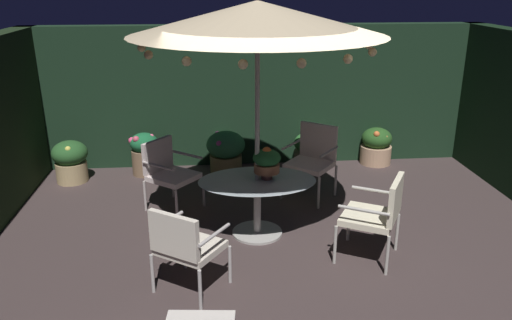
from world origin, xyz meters
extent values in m
cube|color=#403332|center=(0.00, 0.00, -0.01)|extent=(7.51, 6.45, 0.02)
cube|color=black|center=(0.00, 3.08, 1.15)|extent=(7.51, 0.30, 2.31)
cylinder|color=#B4B0A8|center=(-0.26, 0.36, 0.01)|extent=(0.62, 0.62, 0.03)
cylinder|color=#B4B0A8|center=(-0.26, 0.36, 0.35)|extent=(0.09, 0.09, 0.69)
ellipsoid|color=#9CA8AC|center=(-0.26, 0.36, 0.71)|extent=(1.42, 0.98, 0.03)
cylinder|color=#B4B3A4|center=(-0.26, 0.36, 1.27)|extent=(0.06, 0.06, 2.54)
cone|color=beige|center=(-0.26, 0.36, 2.59)|extent=(2.84, 2.84, 0.37)
sphere|color=#F9DB8C|center=(0.99, 0.36, 2.29)|extent=(0.09, 0.09, 0.09)
sphere|color=#F9DB8C|center=(0.86, 0.91, 2.29)|extent=(0.09, 0.09, 0.09)
sphere|color=#F9DB8C|center=(0.55, 1.31, 2.29)|extent=(0.09, 0.09, 0.09)
sphere|color=#F9DB8C|center=(0.07, 1.57, 2.29)|extent=(0.09, 0.09, 0.09)
sphere|color=#F9DB8C|center=(-0.52, 1.59, 2.29)|extent=(0.09, 0.09, 0.09)
sphere|color=#F9DB8C|center=(-1.03, 1.35, 2.29)|extent=(0.09, 0.09, 0.09)
sphere|color=#F9DB8C|center=(-1.40, 0.89, 2.29)|extent=(0.09, 0.09, 0.09)
sphere|color=#F9DB8C|center=(-1.52, 0.36, 2.29)|extent=(0.09, 0.09, 0.09)
sphere|color=#F9DB8C|center=(-1.38, -0.20, 2.29)|extent=(0.09, 0.09, 0.09)
sphere|color=#F9DB8C|center=(-1.00, -0.65, 2.29)|extent=(0.09, 0.09, 0.09)
sphere|color=#F9DB8C|center=(-0.50, -0.87, 2.29)|extent=(0.09, 0.09, 0.09)
sphere|color=#F9DB8C|center=(0.01, -0.86, 2.29)|extent=(0.09, 0.09, 0.09)
sphere|color=#F9DB8C|center=(0.49, -0.64, 2.29)|extent=(0.09, 0.09, 0.09)
sphere|color=#F9DB8C|center=(0.85, -0.21, 2.29)|extent=(0.09, 0.09, 0.09)
cylinder|color=#A2634E|center=(-0.15, 0.38, 0.76)|extent=(0.14, 0.14, 0.08)
cylinder|color=#A16441|center=(-0.15, 0.38, 0.86)|extent=(0.31, 0.31, 0.11)
ellipsoid|color=#225F2D|center=(-0.15, 0.38, 0.99)|extent=(0.33, 0.33, 0.20)
sphere|color=orange|center=(-0.15, 0.38, 1.06)|extent=(0.12, 0.12, 0.12)
cylinder|color=#BBAFAA|center=(-0.92, 1.25, 0.21)|extent=(0.04, 0.04, 0.43)
cylinder|color=#BBAFAA|center=(-1.27, 0.82, 0.21)|extent=(0.04, 0.04, 0.43)
cylinder|color=#BBAFAA|center=(-1.37, 1.60, 0.21)|extent=(0.04, 0.04, 0.43)
cylinder|color=#BBAFAA|center=(-1.71, 1.17, 0.21)|extent=(0.04, 0.04, 0.43)
cube|color=silver|center=(-1.32, 1.21, 0.46)|extent=(0.77, 0.77, 0.07)
cube|color=silver|center=(-1.53, 1.38, 0.72)|extent=(0.38, 0.45, 0.44)
cylinder|color=#BBAFAA|center=(-1.15, 1.43, 0.71)|extent=(0.45, 0.37, 0.04)
cylinder|color=#BBAFAA|center=(-1.49, 0.99, 0.71)|extent=(0.45, 0.37, 0.04)
cylinder|color=#B6B0AD|center=(-1.12, -0.37, 0.21)|extent=(0.04, 0.04, 0.42)
cylinder|color=#B6B0AD|center=(-0.65, -0.70, 0.21)|extent=(0.04, 0.04, 0.42)
cylinder|color=#B6B0AD|center=(-1.42, -0.81, 0.21)|extent=(0.04, 0.04, 0.42)
cylinder|color=#B6B0AD|center=(-0.95, -1.14, 0.21)|extent=(0.04, 0.04, 0.42)
cube|color=beige|center=(-1.03, -0.75, 0.46)|extent=(0.76, 0.75, 0.07)
cube|color=beige|center=(-1.18, -0.96, 0.71)|extent=(0.49, 0.37, 0.43)
cylinder|color=#B6B0AD|center=(-1.27, -0.59, 0.68)|extent=(0.32, 0.44, 0.04)
cylinder|color=#B6B0AD|center=(-0.80, -0.92, 0.68)|extent=(0.32, 0.44, 0.04)
cylinder|color=#B8B5AB|center=(0.52, -0.42, 0.23)|extent=(0.04, 0.04, 0.46)
cylinder|color=#B8B5AB|center=(0.81, 0.09, 0.23)|extent=(0.04, 0.04, 0.46)
cylinder|color=#B8B5AB|center=(1.02, -0.70, 0.23)|extent=(0.04, 0.04, 0.46)
cylinder|color=#B8B5AB|center=(1.31, -0.19, 0.23)|extent=(0.04, 0.04, 0.46)
cube|color=#EEE4C2|center=(0.92, -0.31, 0.49)|extent=(0.77, 0.77, 0.07)
cube|color=#EEE4C2|center=(1.15, -0.44, 0.76)|extent=(0.33, 0.52, 0.46)
cylinder|color=#B8B5AB|center=(0.77, -0.56, 0.70)|extent=(0.49, 0.30, 0.04)
cylinder|color=#B8B5AB|center=(1.06, -0.05, 0.70)|extent=(0.49, 0.30, 0.04)
cylinder|color=#B5B1A7|center=(0.64, 1.02, 0.23)|extent=(0.04, 0.04, 0.46)
cylinder|color=#B5B1A7|center=(0.18, 1.39, 0.23)|extent=(0.04, 0.04, 0.46)
cylinder|color=#B5B1A7|center=(0.98, 1.45, 0.23)|extent=(0.04, 0.04, 0.46)
cylinder|color=#B5B1A7|center=(0.52, 1.82, 0.23)|extent=(0.04, 0.04, 0.46)
cube|color=silver|center=(0.58, 1.42, 0.49)|extent=(0.79, 0.78, 0.07)
cube|color=silver|center=(0.74, 1.63, 0.78)|extent=(0.48, 0.40, 0.51)
cylinder|color=#B5B1A7|center=(0.81, 1.24, 0.75)|extent=(0.35, 0.43, 0.04)
cylinder|color=#B5B1A7|center=(0.35, 1.61, 0.75)|extent=(0.35, 0.43, 0.04)
cylinder|color=#826448|center=(-1.87, 2.60, 0.20)|extent=(0.41, 0.41, 0.41)
ellipsoid|color=#1A6136|center=(-1.87, 2.60, 0.53)|extent=(0.44, 0.44, 0.31)
sphere|color=#DF547A|center=(-1.74, 2.60, 0.63)|extent=(0.07, 0.07, 0.07)
sphere|color=#EB5A78|center=(-1.79, 2.72, 0.59)|extent=(0.10, 0.10, 0.10)
sphere|color=#E85072|center=(-1.94, 2.68, 0.53)|extent=(0.06, 0.06, 0.06)
sphere|color=#EB4878|center=(-2.05, 2.56, 0.58)|extent=(0.11, 0.11, 0.11)
sphere|color=#D75369|center=(-1.97, 2.46, 0.63)|extent=(0.10, 0.10, 0.10)
sphere|color=#E24C65|center=(-1.80, 2.47, 0.56)|extent=(0.08, 0.08, 0.08)
cylinder|color=#81704F|center=(0.81, 2.63, 0.15)|extent=(0.49, 0.49, 0.30)
ellipsoid|color=#317432|center=(0.81, 2.63, 0.43)|extent=(0.49, 0.49, 0.35)
sphere|color=yellow|center=(0.92, 2.63, 0.55)|extent=(0.11, 0.11, 0.11)
sphere|color=#ECC754|center=(0.68, 2.77, 0.49)|extent=(0.06, 0.06, 0.06)
sphere|color=#E6C151|center=(0.72, 2.45, 0.49)|extent=(0.10, 0.10, 0.10)
cylinder|color=tan|center=(-2.97, 2.37, 0.16)|extent=(0.48, 0.48, 0.31)
ellipsoid|color=#265225|center=(-2.97, 2.37, 0.46)|extent=(0.54, 0.54, 0.38)
sphere|color=#DCC455|center=(-2.85, 2.38, 0.48)|extent=(0.11, 0.11, 0.11)
sphere|color=#DBCC44|center=(-2.91, 2.56, 0.55)|extent=(0.07, 0.07, 0.07)
sphere|color=#DFC84E|center=(-3.12, 2.45, 0.55)|extent=(0.07, 0.07, 0.07)
sphere|color=yellow|center=(-3.12, 2.31, 0.53)|extent=(0.10, 0.10, 0.10)
sphere|color=#E1D759|center=(-2.94, 2.20, 0.58)|extent=(0.09, 0.09, 0.09)
cylinder|color=tan|center=(1.99, 2.75, 0.15)|extent=(0.52, 0.52, 0.31)
ellipsoid|color=#27511F|center=(1.99, 2.75, 0.45)|extent=(0.51, 0.51, 0.35)
sphere|color=orange|center=(2.19, 2.73, 0.45)|extent=(0.10, 0.10, 0.10)
sphere|color=orange|center=(2.08, 2.91, 0.53)|extent=(0.10, 0.10, 0.10)
sphere|color=orange|center=(1.95, 2.87, 0.45)|extent=(0.09, 0.09, 0.09)
sphere|color=#E48C46|center=(1.80, 2.70, 0.45)|extent=(0.08, 0.08, 0.08)
sphere|color=orange|center=(1.93, 2.59, 0.57)|extent=(0.10, 0.10, 0.10)
sphere|color=#E37F44|center=(2.08, 2.60, 0.50)|extent=(0.11, 0.11, 0.11)
cylinder|color=olive|center=(-0.57, 2.60, 0.14)|extent=(0.52, 0.52, 0.28)
ellipsoid|color=#2D7342|center=(-0.57, 2.60, 0.45)|extent=(0.63, 0.63, 0.44)
sphere|color=#AC2C78|center=(-0.32, 2.62, 0.48)|extent=(0.07, 0.07, 0.07)
sphere|color=#AE3C8D|center=(-0.69, 2.75, 0.59)|extent=(0.10, 0.10, 0.10)
sphere|color=#BA438C|center=(-0.67, 2.38, 0.55)|extent=(0.10, 0.10, 0.10)
camera|label=1|loc=(-0.80, -5.34, 2.99)|focal=36.11mm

